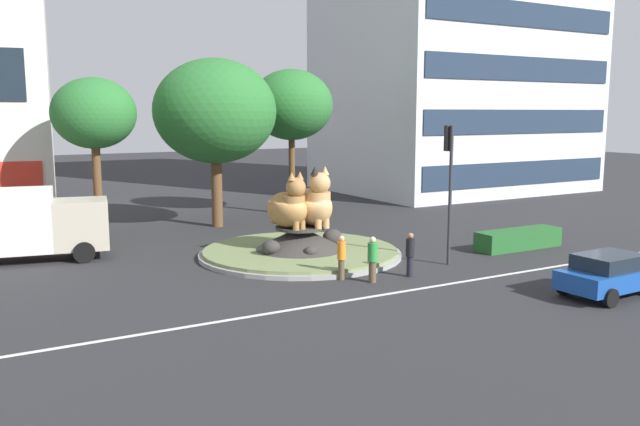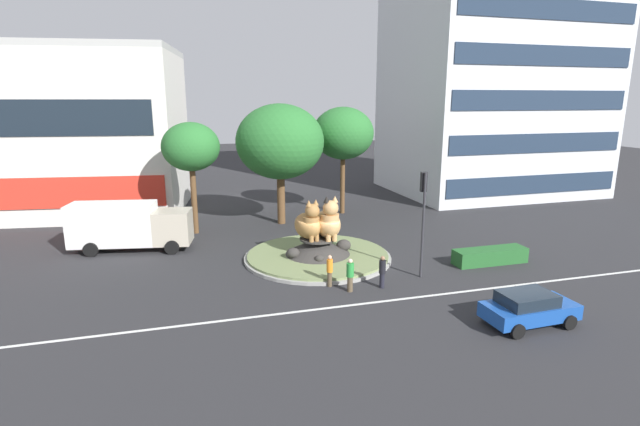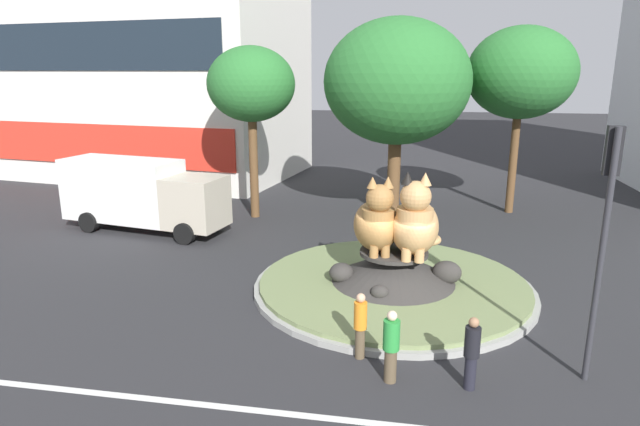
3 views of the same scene
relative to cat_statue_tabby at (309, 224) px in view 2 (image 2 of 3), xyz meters
name	(u,v)px [view 2 (image 2 of 3)]	position (x,y,z in m)	size (l,w,h in m)	color
ground_plane	(318,258)	(0.58, 0.05, -2.25)	(160.00, 160.00, 0.00)	#28282B
lane_centreline	(357,304)	(0.58, -7.02, -2.24)	(112.00, 0.20, 0.01)	silver
roundabout_island	(318,252)	(0.58, 0.04, -1.81)	(9.01, 9.01, 1.33)	gray
cat_statue_tabby	(309,224)	(0.00, 0.00, 0.00)	(1.89, 2.75, 2.50)	#9E703D
cat_statue_calico	(328,222)	(1.20, -0.16, 0.08)	(1.70, 2.66, 2.70)	tan
traffic_light_mast	(423,206)	(5.22, -4.42, 1.76)	(0.34, 0.46, 5.81)	#2D2D33
shophouse_block	(17,132)	(-20.29, 18.89, 4.63)	(27.70, 14.84, 18.37)	silver
office_tower	(496,42)	(23.90, 17.04, 12.90)	(19.56, 15.09, 30.29)	silver
clipped_hedge_strip	(490,256)	(10.26, -3.58, -1.80)	(4.51, 1.20, 0.90)	#235B28
broadleaf_tree_behind_island	(191,148)	(-6.46, 8.09, 4.00)	(4.05, 4.05, 8.02)	brown
second_tree_near_tower	(280,142)	(0.14, 9.14, 4.14)	(6.72, 6.72, 9.27)	brown
third_tree_left	(343,134)	(5.86, 11.14, 4.53)	(5.09, 5.09, 8.96)	brown
pedestrian_black_shirt	(382,271)	(2.54, -5.39, -1.33)	(0.35, 0.35, 1.73)	black
pedestrian_green_shirt	(350,274)	(0.77, -5.40, -1.32)	(0.38, 0.38, 1.75)	brown
pedestrian_orange_shirt	(330,270)	(-0.03, -4.46, -1.33)	(0.33, 0.33, 1.71)	brown
sedan_on_far_lane	(529,308)	(7.00, -11.00, -1.46)	(4.09, 2.13, 1.49)	#19479E
delivery_box_truck	(129,225)	(-10.67, 4.94, -0.55)	(7.74, 3.48, 3.14)	#B7AD99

